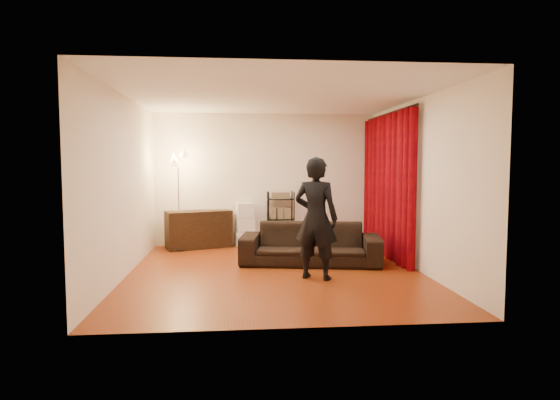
{
  "coord_description": "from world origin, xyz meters",
  "views": [
    {
      "loc": [
        -0.58,
        -7.14,
        1.69
      ],
      "look_at": [
        0.1,
        0.3,
        1.1
      ],
      "focal_mm": 30.0,
      "sensor_mm": 36.0,
      "label": 1
    }
  ],
  "objects": [
    {
      "name": "floor_lamp",
      "position": [
        -1.71,
        1.97,
        0.95
      ],
      "size": [
        0.44,
        0.44,
        1.91
      ],
      "primitive_type": null,
      "rotation": [
        0.0,
        0.0,
        -0.33
      ],
      "color": "silver",
      "rests_on": "ground"
    },
    {
      "name": "sofa",
      "position": [
        0.64,
        0.56,
        0.34
      ],
      "size": [
        2.44,
        1.28,
        0.68
      ],
      "primitive_type": "imported",
      "rotation": [
        0.0,
        0.0,
        -0.17
      ],
      "color": "black",
      "rests_on": "ground"
    },
    {
      "name": "person",
      "position": [
        0.55,
        -0.47,
        0.89
      ],
      "size": [
        0.78,
        0.68,
        1.78
      ],
      "primitive_type": "imported",
      "rotation": [
        0.0,
        0.0,
        2.65
      ],
      "color": "black",
      "rests_on": "ground"
    },
    {
      "name": "wire_shelf",
      "position": [
        0.29,
        2.27,
        0.56
      ],
      "size": [
        0.58,
        0.47,
        1.12
      ],
      "primitive_type": null,
      "rotation": [
        0.0,
        0.0,
        -0.24
      ],
      "color": "black",
      "rests_on": "ground"
    },
    {
      "name": "ceiling",
      "position": [
        0.0,
        0.0,
        2.7
      ],
      "size": [
        5.0,
        5.0,
        0.0
      ],
      "primitive_type": "plane",
      "rotation": [
        3.14,
        0.0,
        0.0
      ],
      "color": "white",
      "rests_on": "ground"
    },
    {
      "name": "media_cabinet",
      "position": [
        -1.35,
        2.23,
        0.37
      ],
      "size": [
        1.36,
        0.88,
        0.74
      ],
      "primitive_type": "cube",
      "rotation": [
        0.0,
        0.0,
        0.34
      ],
      "color": "black",
      "rests_on": "ground"
    },
    {
      "name": "curtain",
      "position": [
        2.13,
        1.12,
        1.28
      ],
      "size": [
        0.22,
        2.65,
        2.55
      ],
      "primitive_type": null,
      "color": "#7E0205",
      "rests_on": "ground"
    },
    {
      "name": "storage_boxes",
      "position": [
        -0.44,
        2.31,
        0.44
      ],
      "size": [
        0.42,
        0.36,
        0.89
      ],
      "primitive_type": null,
      "rotation": [
        0.0,
        0.0,
        0.25
      ],
      "color": "white",
      "rests_on": "ground"
    },
    {
      "name": "wall_back",
      "position": [
        0.0,
        2.5,
        1.35
      ],
      "size": [
        5.0,
        0.0,
        5.0
      ],
      "primitive_type": "plane",
      "rotation": [
        1.57,
        0.0,
        0.0
      ],
      "color": "white",
      "rests_on": "ground"
    },
    {
      "name": "wall_front",
      "position": [
        0.0,
        -2.5,
        1.35
      ],
      "size": [
        5.0,
        0.0,
        5.0
      ],
      "primitive_type": "plane",
      "rotation": [
        -1.57,
        0.0,
        0.0
      ],
      "color": "white",
      "rests_on": "ground"
    },
    {
      "name": "wall_right",
      "position": [
        2.25,
        0.0,
        1.35
      ],
      "size": [
        0.0,
        5.0,
        5.0
      ],
      "primitive_type": "plane",
      "rotation": [
        1.57,
        0.0,
        -1.57
      ],
      "color": "white",
      "rests_on": "ground"
    },
    {
      "name": "curtain_rod",
      "position": [
        2.15,
        1.12,
        2.58
      ],
      "size": [
        0.04,
        2.65,
        0.04
      ],
      "primitive_type": "cylinder",
      "rotation": [
        1.57,
        0.0,
        0.0
      ],
      "color": "black",
      "rests_on": "wall_right"
    },
    {
      "name": "wall_left",
      "position": [
        -2.25,
        0.0,
        1.35
      ],
      "size": [
        0.0,
        5.0,
        5.0
      ],
      "primitive_type": "plane",
      "rotation": [
        1.57,
        0.0,
        1.57
      ],
      "color": "white",
      "rests_on": "ground"
    },
    {
      "name": "floor",
      "position": [
        0.0,
        0.0,
        0.0
      ],
      "size": [
        5.0,
        5.0,
        0.0
      ],
      "primitive_type": "plane",
      "color": "maroon",
      "rests_on": "ground"
    }
  ]
}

